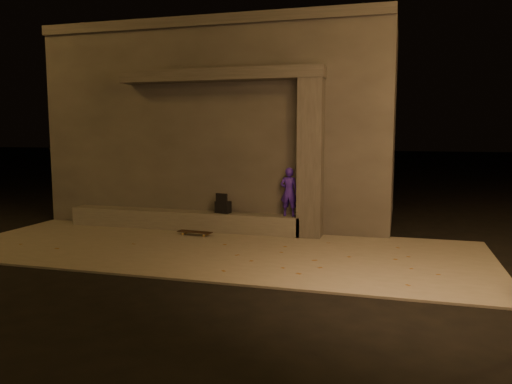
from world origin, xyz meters
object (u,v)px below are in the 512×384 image
(column, at_px, (311,159))
(skateboard, at_px, (195,232))
(skateboarder, at_px, (289,192))
(backpack, at_px, (223,206))

(column, height_order, skateboard, column)
(skateboarder, xyz_separation_m, backpack, (-1.63, 0.00, -0.40))
(column, xyz_separation_m, skateboard, (-2.60, -0.65, -1.72))
(backpack, bearing_deg, skateboard, -113.37)
(skateboarder, distance_m, skateboard, 2.40)
(backpack, relative_size, skateboard, 0.58)
(skateboarder, distance_m, backpack, 1.68)
(skateboarder, height_order, backpack, skateboarder)
(column, bearing_deg, skateboard, -165.99)
(column, relative_size, skateboard, 4.21)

